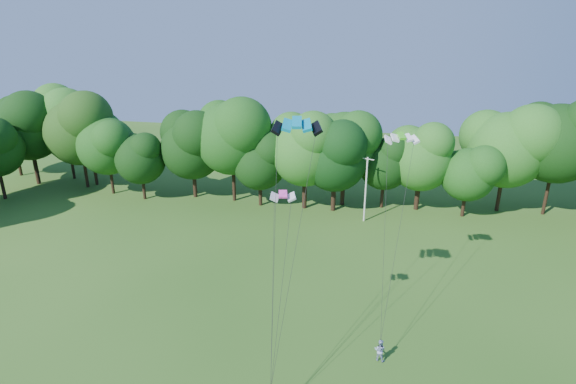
# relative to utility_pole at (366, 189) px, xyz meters

# --- Properties ---
(utility_pole) EXTENTS (1.42, 0.63, 7.50)m
(utility_pole) POSITION_rel_utility_pole_xyz_m (0.00, 0.00, 0.00)
(utility_pole) COLOR silver
(utility_pole) RESTS_ON ground
(kite_flyer_right) EXTENTS (0.89, 0.77, 1.56)m
(kite_flyer_right) POSITION_rel_utility_pole_xyz_m (2.36, -22.92, -3.10)
(kite_flyer_right) COLOR #8E9DC5
(kite_flyer_right) RESTS_ON ground
(kite_teal) EXTENTS (3.07, 1.81, 0.57)m
(kite_teal) POSITION_rel_utility_pole_xyz_m (-3.47, -21.94, 11.47)
(kite_teal) COLOR #0581A4
(kite_teal) RESTS_ON ground
(kite_green) EXTENTS (2.55, 1.61, 0.39)m
(kite_green) POSITION_rel_utility_pole_xyz_m (2.82, -15.14, 9.47)
(kite_green) COLOR #40C31D
(kite_green) RESTS_ON ground
(kite_pink) EXTENTS (1.66, 1.08, 0.30)m
(kite_pink) POSITION_rel_utility_pole_xyz_m (-4.07, -23.10, 7.33)
(kite_pink) COLOR #FF46BC
(kite_pink) RESTS_ON ground
(tree_back_west) EXTENTS (9.60, 9.60, 13.97)m
(tree_back_west) POSITION_rel_utility_pole_xyz_m (-38.05, 3.64, 4.85)
(tree_back_west) COLOR black
(tree_back_west) RESTS_ON ground
(tree_back_center) EXTENTS (8.39, 8.39, 12.21)m
(tree_back_center) POSITION_rel_utility_pole_xyz_m (-3.84, 2.47, 3.75)
(tree_back_center) COLOR #302312
(tree_back_center) RESTS_ON ground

